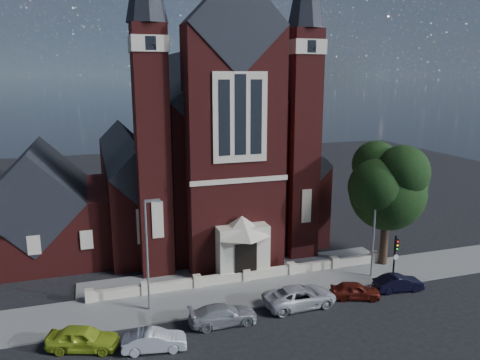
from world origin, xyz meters
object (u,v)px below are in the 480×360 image
object	(u,v)px
parish_hall	(40,212)
car_lime_van	(83,338)
street_tree	(391,188)
street_lamp_right	(375,224)
street_lamp_left	(148,249)
car_silver_b	(223,315)
car_white_suv	(300,296)
car_silver_a	(154,340)
car_navy	(398,283)
traffic_signal	(395,253)
church	(198,150)
car_dark_red	(355,290)

from	to	relation	value
parish_hall	car_lime_van	world-z (taller)	parish_hall
street_tree	street_lamp_right	distance (m)	3.84
street_lamp_left	car_silver_b	bearing A→B (deg)	-37.14
car_lime_van	car_silver_b	size ratio (longest dim) A/B	0.93
car_white_suv	car_silver_a	bearing A→B (deg)	100.80
car_silver_a	car_navy	size ratio (longest dim) A/B	1.01
street_lamp_right	car_white_suv	size ratio (longest dim) A/B	1.52
parish_hall	car_navy	bearing A→B (deg)	-32.10
traffic_signal	car_silver_b	bearing A→B (deg)	-173.25
car_silver_b	church	bearing A→B (deg)	-7.74
church	car_navy	distance (m)	25.28
street_tree	car_navy	size ratio (longest dim) A/B	2.83
car_lime_van	car_silver_a	distance (m)	4.31
street_tree	car_silver_a	distance (m)	22.86
traffic_signal	car_silver_a	xyz separation A→B (m)	(-19.33, -3.38, -1.95)
street_lamp_right	car_dark_red	world-z (taller)	street_lamp_right
street_lamp_left	traffic_signal	distance (m)	19.08
parish_hall	street_lamp_right	size ratio (longest dim) A/B	1.51
car_silver_a	car_silver_b	size ratio (longest dim) A/B	0.84
street_lamp_right	car_silver_a	bearing A→B (deg)	-164.96
church	car_dark_red	world-z (taller)	church
church	car_lime_van	bearing A→B (deg)	-118.89
car_dark_red	street_lamp_left	bearing A→B (deg)	99.18
car_lime_van	car_silver_b	distance (m)	8.86
car_silver_a	car_lime_van	bearing A→B (deg)	79.48
car_white_suv	car_dark_red	world-z (taller)	car_white_suv
car_silver_b	car_dark_red	distance (m)	10.35
street_lamp_left	parish_hall	bearing A→B (deg)	120.02
car_white_suv	car_navy	distance (m)	8.26
church	car_lime_van	distance (m)	26.74
car_white_suv	car_silver_b	bearing A→B (deg)	95.03
car_silver_a	car_dark_red	distance (m)	15.27
street_tree	car_white_suv	world-z (taller)	street_tree
car_navy	car_white_suv	bearing A→B (deg)	95.65
street_lamp_left	car_silver_b	world-z (taller)	street_lamp_left
street_tree	car_white_suv	xyz separation A→B (m)	(-10.23, -4.33, -6.22)
traffic_signal	car_silver_a	world-z (taller)	traffic_signal
street_tree	street_lamp_right	xyz separation A→B (m)	(-2.51, -1.71, -2.36)
parish_hall	car_silver_a	xyz separation A→B (m)	(7.67, -18.95, -3.38)
church	car_silver_a	xyz separation A→B (m)	(-8.33, -23.89, -7.55)
street_tree	car_navy	world-z (taller)	street_tree
traffic_signal	car_dark_red	xyz separation A→B (m)	(-4.22, -1.23, -1.96)
parish_hall	traffic_signal	world-z (taller)	parish_hall
car_dark_red	car_silver_b	bearing A→B (deg)	112.72
parish_hall	street_lamp_left	world-z (taller)	parish_hall
church	car_navy	xyz separation A→B (m)	(10.63, -21.65, -7.56)
street_lamp_right	car_silver_a	size ratio (longest dim) A/B	2.11
street_lamp_right	car_dark_red	size ratio (longest dim) A/B	2.22
parish_hall	car_dark_red	world-z (taller)	parish_hall
church	car_navy	world-z (taller)	church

